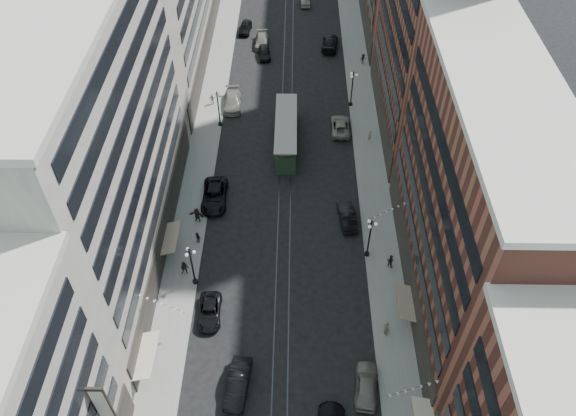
{
  "coord_description": "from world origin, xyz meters",
  "views": [
    {
      "loc": [
        1.05,
        -7.37,
        48.05
      ],
      "look_at": [
        0.49,
        34.35,
        5.0
      ],
      "focal_mm": 35.0,
      "sensor_mm": 36.0,
      "label": 1
    }
  ],
  "objects_px": {
    "car_11": "(340,126)",
    "pedestrian_7": "(390,261)",
    "lamppost_se_mid": "(352,88)",
    "car_13": "(264,53)",
    "car_9": "(245,27)",
    "pedestrian_6": "(212,99)",
    "pedestrian_2": "(185,268)",
    "lamppost_se_far": "(370,237)",
    "streetcar": "(286,134)",
    "car_extra_0": "(262,41)",
    "car_2": "(210,312)",
    "pedestrian_5": "(197,215)",
    "lamppost_sw_far": "(192,265)",
    "pedestrian_8": "(369,135)",
    "car_14": "(305,1)",
    "car_12": "(330,43)",
    "car_5": "(238,384)",
    "lamppost_sw_mid": "(218,107)",
    "car_8": "(232,101)",
    "pedestrian_extra_1": "(198,237)",
    "car_4": "(366,385)",
    "car_7": "(214,196)",
    "pedestrian_9": "(363,59)",
    "car_10": "(347,216)",
    "pedestrian_4": "(386,328)"
  },
  "relations": [
    {
      "from": "car_5",
      "to": "pedestrian_8",
      "type": "xyz_separation_m",
      "value": [
        14.93,
        35.68,
        0.15
      ]
    },
    {
      "from": "lamppost_se_mid",
      "to": "pedestrian_7",
      "type": "bearing_deg",
      "value": -85.51
    },
    {
      "from": "car_extra_0",
      "to": "pedestrian_6",
      "type": "bearing_deg",
      "value": -110.88
    },
    {
      "from": "lamppost_se_mid",
      "to": "car_14",
      "type": "xyz_separation_m",
      "value": [
        -6.41,
        31.51,
        -2.35
      ]
    },
    {
      "from": "car_8",
      "to": "pedestrian_7",
      "type": "bearing_deg",
      "value": -60.57
    },
    {
      "from": "car_11",
      "to": "car_10",
      "type": "bearing_deg",
      "value": 90.4
    },
    {
      "from": "car_8",
      "to": "car_10",
      "type": "bearing_deg",
      "value": -60.24
    },
    {
      "from": "car_4",
      "to": "pedestrian_7",
      "type": "xyz_separation_m",
      "value": [
        3.73,
        14.18,
        0.14
      ]
    },
    {
      "from": "car_7",
      "to": "pedestrian_6",
      "type": "height_order",
      "value": "pedestrian_6"
    },
    {
      "from": "car_9",
      "to": "pedestrian_9",
      "type": "height_order",
      "value": "pedestrian_9"
    },
    {
      "from": "car_12",
      "to": "pedestrian_6",
      "type": "height_order",
      "value": "pedestrian_6"
    },
    {
      "from": "car_12",
      "to": "streetcar",
      "type": "bearing_deg",
      "value": 81.45
    },
    {
      "from": "pedestrian_2",
      "to": "pedestrian_9",
      "type": "relative_size",
      "value": 1.13
    },
    {
      "from": "car_7",
      "to": "car_5",
      "type": "bearing_deg",
      "value": -80.13
    },
    {
      "from": "car_5",
      "to": "car_2",
      "type": "bearing_deg",
      "value": 120.43
    },
    {
      "from": "lamppost_sw_mid",
      "to": "car_11",
      "type": "relative_size",
      "value": 1.01
    },
    {
      "from": "car_11",
      "to": "pedestrian_7",
      "type": "relative_size",
      "value": 3.25
    },
    {
      "from": "lamppost_se_mid",
      "to": "car_5",
      "type": "bearing_deg",
      "value": -106.52
    },
    {
      "from": "car_10",
      "to": "car_14",
      "type": "distance_m",
      "value": 54.56
    },
    {
      "from": "lamppost_se_mid",
      "to": "pedestrian_5",
      "type": "bearing_deg",
      "value": -129.74
    },
    {
      "from": "car_14",
      "to": "pedestrian_8",
      "type": "relative_size",
      "value": 2.61
    },
    {
      "from": "lamppost_sw_mid",
      "to": "car_9",
      "type": "distance_m",
      "value": 26.44
    },
    {
      "from": "pedestrian_6",
      "to": "pedestrian_9",
      "type": "xyz_separation_m",
      "value": [
        22.59,
        11.24,
        -0.02
      ]
    },
    {
      "from": "car_9",
      "to": "pedestrian_6",
      "type": "distance_m",
      "value": 21.52
    },
    {
      "from": "lamppost_se_far",
      "to": "car_5",
      "type": "bearing_deg",
      "value": -129.52
    },
    {
      "from": "car_2",
      "to": "pedestrian_extra_1",
      "type": "xyz_separation_m",
      "value": [
        -2.38,
        9.65,
        0.26
      ]
    },
    {
      "from": "car_2",
      "to": "car_13",
      "type": "bearing_deg",
      "value": 83.78
    },
    {
      "from": "car_14",
      "to": "car_4",
      "type": "bearing_deg",
      "value": 88.99
    },
    {
      "from": "lamppost_se_mid",
      "to": "pedestrian_7",
      "type": "xyz_separation_m",
      "value": [
        2.31,
        -29.5,
        -2.11
      ]
    },
    {
      "from": "car_11",
      "to": "pedestrian_2",
      "type": "bearing_deg",
      "value": 55.4
    },
    {
      "from": "car_2",
      "to": "car_13",
      "type": "xyz_separation_m",
      "value": [
        3.36,
        49.19,
        0.09
      ]
    },
    {
      "from": "pedestrian_4",
      "to": "car_7",
      "type": "bearing_deg",
      "value": 21.37
    },
    {
      "from": "car_2",
      "to": "car_11",
      "type": "height_order",
      "value": "car_11"
    },
    {
      "from": "pedestrian_extra_1",
      "to": "car_4",
      "type": "bearing_deg",
      "value": -4.76
    },
    {
      "from": "car_10",
      "to": "pedestrian_7",
      "type": "distance_m",
      "value": 7.86
    },
    {
      "from": "lamppost_se_mid",
      "to": "car_14",
      "type": "distance_m",
      "value": 32.24
    },
    {
      "from": "lamppost_se_far",
      "to": "pedestrian_9",
      "type": "distance_m",
      "value": 39.4
    },
    {
      "from": "pedestrian_6",
      "to": "pedestrian_8",
      "type": "bearing_deg",
      "value": 142.42
    },
    {
      "from": "car_2",
      "to": "pedestrian_5",
      "type": "xyz_separation_m",
      "value": [
        -2.84,
        12.87,
        0.45
      ]
    },
    {
      "from": "lamppost_sw_far",
      "to": "pedestrian_8",
      "type": "relative_size",
      "value": 3.19
    },
    {
      "from": "lamppost_se_mid",
      "to": "car_8",
      "type": "relative_size",
      "value": 0.93
    },
    {
      "from": "lamppost_se_far",
      "to": "car_13",
      "type": "distance_m",
      "value": 43.25
    },
    {
      "from": "car_14",
      "to": "pedestrian_7",
      "type": "height_order",
      "value": "pedestrian_7"
    },
    {
      "from": "car_8",
      "to": "car_extra_0",
      "type": "distance_m",
      "value": 17.58
    },
    {
      "from": "car_4",
      "to": "pedestrian_9",
      "type": "bearing_deg",
      "value": -87.49
    },
    {
      "from": "lamppost_sw_far",
      "to": "pedestrian_6",
      "type": "bearing_deg",
      "value": 92.77
    },
    {
      "from": "pedestrian_4",
      "to": "car_2",
      "type": "bearing_deg",
      "value": 59.51
    },
    {
      "from": "car_13",
      "to": "pedestrian_7",
      "type": "relative_size",
      "value": 2.64
    },
    {
      "from": "streetcar",
      "to": "car_extra_0",
      "type": "bearing_deg",
      "value": 99.82
    },
    {
      "from": "lamppost_sw_mid",
      "to": "car_14",
      "type": "bearing_deg",
      "value": 71.82
    }
  ]
}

